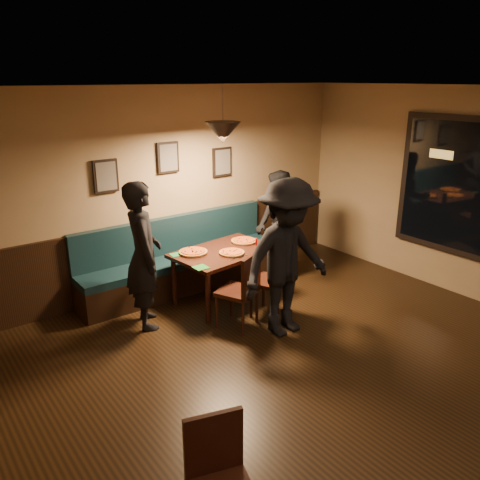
% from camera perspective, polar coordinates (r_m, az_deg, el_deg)
% --- Properties ---
extents(floor, '(7.00, 7.00, 0.00)m').
position_cam_1_polar(floor, '(4.94, 13.64, -17.83)').
color(floor, black).
rests_on(floor, ground).
extents(ceiling, '(7.00, 7.00, 0.00)m').
position_cam_1_polar(ceiling, '(4.00, 16.80, 16.57)').
color(ceiling, silver).
rests_on(ceiling, ground).
extents(wall_back, '(6.00, 0.00, 6.00)m').
position_cam_1_polar(wall_back, '(6.88, -8.42, 5.90)').
color(wall_back, '#8C704F').
rests_on(wall_back, ground).
extents(wainscot, '(5.88, 0.06, 1.00)m').
position_cam_1_polar(wainscot, '(7.10, -7.96, -1.24)').
color(wainscot, black).
rests_on(wainscot, ground).
extents(booth_bench, '(3.00, 0.60, 1.00)m').
position_cam_1_polar(booth_bench, '(6.88, -6.86, -1.85)').
color(booth_bench, '#0F232D').
rests_on(booth_bench, ground).
extents(picture_left, '(0.32, 0.04, 0.42)m').
position_cam_1_polar(picture_left, '(6.42, -15.51, 7.25)').
color(picture_left, black).
rests_on(picture_left, wall_back).
extents(picture_center, '(0.32, 0.04, 0.42)m').
position_cam_1_polar(picture_center, '(6.77, -8.48, 9.57)').
color(picture_center, black).
rests_on(picture_center, wall_back).
extents(picture_right, '(0.32, 0.04, 0.42)m').
position_cam_1_polar(picture_right, '(7.26, -2.12, 9.17)').
color(picture_right, black).
rests_on(picture_right, wall_back).
extents(pendant_lamp, '(0.44, 0.44, 0.25)m').
position_cam_1_polar(pendant_lamp, '(6.08, -2.04, 12.56)').
color(pendant_lamp, black).
rests_on(pendant_lamp, ceiling).
extents(dining_table, '(1.42, 1.00, 0.71)m').
position_cam_1_polar(dining_table, '(6.55, -1.85, -4.15)').
color(dining_table, '#321E0D').
rests_on(dining_table, floor).
extents(chair_near_left, '(0.55, 0.55, 0.95)m').
position_cam_1_polar(chair_near_left, '(5.83, -0.35, -5.88)').
color(chair_near_left, black).
rests_on(chair_near_left, floor).
extents(chair_near_right, '(0.56, 0.56, 0.96)m').
position_cam_1_polar(chair_near_right, '(6.10, 3.64, -4.69)').
color(chair_near_right, '#321A0D').
rests_on(chair_near_right, floor).
extents(diner_left, '(0.61, 0.75, 1.79)m').
position_cam_1_polar(diner_left, '(5.83, -11.28, -1.81)').
color(diner_left, black).
rests_on(diner_left, floor).
extents(diner_right, '(0.80, 0.92, 1.62)m').
position_cam_1_polar(diner_right, '(7.13, 4.57, 1.61)').
color(diner_right, black).
rests_on(diner_right, floor).
extents(diner_front, '(1.20, 0.69, 1.86)m').
position_cam_1_polar(diner_front, '(5.55, 5.55, -2.16)').
color(diner_front, black).
rests_on(diner_front, floor).
extents(pizza_a, '(0.45, 0.45, 0.04)m').
position_cam_1_polar(pizza_a, '(6.34, -5.52, -1.40)').
color(pizza_a, orange).
rests_on(pizza_a, dining_table).
extents(pizza_b, '(0.43, 0.43, 0.04)m').
position_cam_1_polar(pizza_b, '(6.30, -0.98, -1.47)').
color(pizza_b, gold).
rests_on(pizza_b, dining_table).
extents(pizza_c, '(0.45, 0.45, 0.04)m').
position_cam_1_polar(pizza_c, '(6.74, 0.44, -0.09)').
color(pizza_c, orange).
rests_on(pizza_c, dining_table).
extents(soda_glass, '(0.09, 0.09, 0.16)m').
position_cam_1_polar(soda_glass, '(6.51, 3.71, -0.26)').
color(soda_glass, black).
rests_on(soda_glass, dining_table).
extents(tabasco_bottle, '(0.04, 0.04, 0.12)m').
position_cam_1_polar(tabasco_bottle, '(6.61, 1.91, -0.12)').
color(tabasco_bottle, '#8C0604').
rests_on(tabasco_bottle, dining_table).
extents(napkin_a, '(0.16, 0.16, 0.01)m').
position_cam_1_polar(napkin_a, '(6.32, -7.51, -1.71)').
color(napkin_a, '#1E7137').
rests_on(napkin_a, dining_table).
extents(napkin_b, '(0.17, 0.17, 0.01)m').
position_cam_1_polar(napkin_b, '(5.87, -4.65, -3.24)').
color(napkin_b, '#217E29').
rests_on(napkin_b, dining_table).
extents(cutlery_set, '(0.17, 0.07, 0.00)m').
position_cam_1_polar(cutlery_set, '(6.15, -0.24, -2.13)').
color(cutlery_set, silver).
rests_on(cutlery_set, dining_table).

